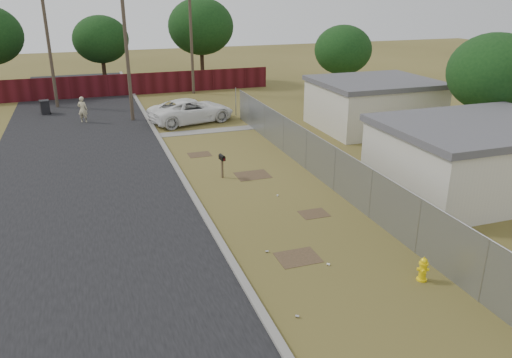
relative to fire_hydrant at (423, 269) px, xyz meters
name	(u,v)px	position (x,y,z in m)	size (l,w,h in m)	color
ground	(268,199)	(-2.26, 7.51, -0.38)	(120.00, 120.00, 0.00)	olive
street	(96,159)	(-9.01, 15.56, -0.36)	(15.10, 60.00, 0.12)	black
chainlink_fence	(324,166)	(0.86, 8.54, 0.42)	(0.10, 27.06, 2.02)	gray
privacy_fence	(96,86)	(-8.26, 32.51, 0.52)	(30.00, 0.12, 1.80)	#4A1016
utility_poles	(125,43)	(-5.92, 28.18, 4.32)	(12.60, 8.24, 9.00)	#4D4133
houses	(419,127)	(7.44, 10.64, 1.19)	(9.30, 17.24, 3.10)	beige
horizon_trees	(178,39)	(-1.42, 31.07, 4.25)	(33.32, 31.94, 7.78)	#372418
fire_hydrant	(423,269)	(0.00, 0.00, 0.00)	(0.43, 0.43, 0.80)	yellow
mailbox	(222,160)	(-3.42, 10.68, 0.53)	(0.23, 0.50, 1.15)	brown
pickup_truck	(192,111)	(-2.53, 21.65, 0.42)	(2.64, 5.73, 1.59)	white
pedestrian	(83,110)	(-9.44, 23.97, 0.50)	(0.64, 0.42, 1.76)	beige
trash_bin	(45,107)	(-12.00, 27.40, 0.14)	(0.76, 0.76, 1.01)	black
scattered_litter	(291,250)	(-3.10, 3.03, -0.34)	(2.72, 8.27, 0.07)	silver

